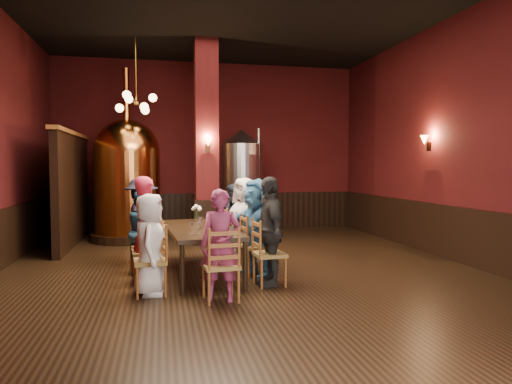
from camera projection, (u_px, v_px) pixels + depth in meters
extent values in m
plane|color=black|center=(242.00, 271.00, 7.55)|extent=(10.00, 10.00, 0.00)
cube|color=#480F11|center=(210.00, 147.00, 12.31)|extent=(8.00, 0.02, 4.50)
cube|color=#480F11|center=(396.00, 74.00, 2.53)|extent=(8.00, 0.02, 4.50)
cube|color=#480F11|center=(459.00, 138.00, 8.23)|extent=(0.02, 10.00, 4.50)
cube|color=black|center=(455.00, 234.00, 8.33)|extent=(0.08, 9.90, 1.00)
cube|color=black|center=(210.00, 212.00, 12.37)|extent=(7.90, 0.08, 1.00)
cube|color=#480F11|center=(206.00, 143.00, 10.10)|extent=(0.58, 0.58, 4.50)
cube|color=black|center=(72.00, 191.00, 9.96)|extent=(0.22, 3.50, 2.40)
cube|color=black|center=(200.00, 229.00, 7.32)|extent=(1.22, 2.48, 0.06)
cylinder|color=black|center=(182.00, 270.00, 6.13)|extent=(0.07, 0.07, 0.69)
cylinder|color=black|center=(245.00, 265.00, 6.38)|extent=(0.07, 0.07, 0.69)
cylinder|color=black|center=(165.00, 242.00, 8.30)|extent=(0.07, 0.07, 0.69)
cylinder|color=black|center=(212.00, 240.00, 8.56)|extent=(0.07, 0.07, 0.69)
imported|color=white|center=(150.00, 244.00, 6.12)|extent=(0.49, 0.71, 1.37)
imported|color=#C0203A|center=(147.00, 230.00, 6.75)|extent=(0.54, 0.67, 1.59)
imported|color=#24567B|center=(144.00, 232.00, 7.39)|extent=(0.38, 0.68, 1.35)
imported|color=black|center=(142.00, 221.00, 8.03)|extent=(0.58, 1.00, 1.54)
imported|color=black|center=(270.00, 231.00, 6.61)|extent=(0.40, 0.94, 1.58)
imported|color=teal|center=(256.00, 227.00, 7.25)|extent=(0.98, 1.49, 1.54)
imported|color=silver|center=(245.00, 222.00, 7.88)|extent=(0.74, 0.88, 1.53)
imported|color=black|center=(235.00, 221.00, 8.53)|extent=(0.59, 0.77, 1.41)
imported|color=#812B4F|center=(221.00, 245.00, 5.84)|extent=(0.60, 0.46, 1.44)
cylinder|color=black|center=(128.00, 236.00, 10.68)|extent=(1.69, 1.69, 0.19)
cylinder|color=#B46229|center=(128.00, 192.00, 10.62)|extent=(1.85, 1.85, 1.87)
sphere|color=#B46229|center=(127.00, 152.00, 10.57)|extent=(1.50, 1.50, 1.50)
cylinder|color=#B46229|center=(126.00, 95.00, 10.49)|extent=(0.15, 0.15, 1.22)
cylinder|color=#B2B2B7|center=(241.00, 190.00, 11.49)|extent=(1.18, 1.18, 2.29)
cone|color=#B2B2B7|center=(241.00, 137.00, 11.41)|extent=(1.10, 1.10, 0.37)
cylinder|color=#B2B2B7|center=(259.00, 181.00, 11.19)|extent=(0.07, 0.07, 2.56)
cylinder|color=white|center=(197.00, 217.00, 8.13)|extent=(0.09, 0.09, 0.16)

